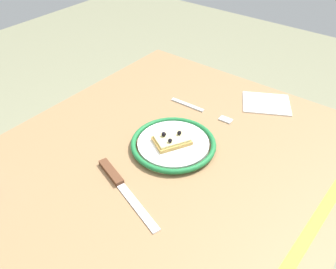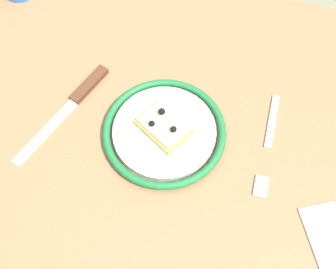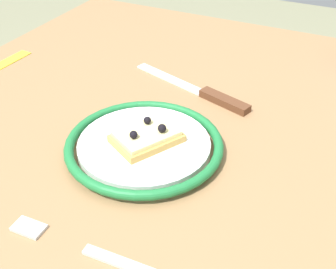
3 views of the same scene
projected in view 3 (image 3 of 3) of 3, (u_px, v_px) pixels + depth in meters
The scene contains 5 objects.
dining_table at pixel (152, 183), 0.71m from camera, with size 0.94×0.82×0.77m.
plate at pixel (144, 145), 0.60m from camera, with size 0.22×0.22×0.02m.
pizza_slice_near at pixel (147, 136), 0.59m from camera, with size 0.11×0.10×0.03m.
knife at pixel (208, 94), 0.72m from camera, with size 0.09×0.23×0.01m.
fork at pixel (91, 251), 0.46m from camera, with size 0.02×0.20×0.00m.
Camera 3 is at (-0.47, -0.26, 1.13)m, focal length 47.15 mm.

